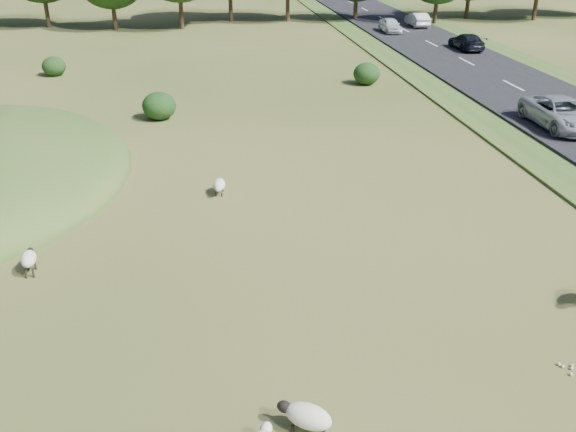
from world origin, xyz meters
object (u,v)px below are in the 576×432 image
object	(u,v)px
car_0	(390,25)
car_3	(467,41)
car_4	(417,19)
sheep_0	(219,185)
sheep_1	(307,416)
sheep_4	(29,259)
car_1	(562,113)

from	to	relation	value
car_0	car_3	world-z (taller)	car_0
car_0	car_4	bearing A→B (deg)	39.76
sheep_0	car_3	xyz separation A→B (m)	(22.10, 28.16, 0.50)
sheep_1	car_4	xyz separation A→B (m)	(20.79, 54.94, 0.47)
sheep_0	car_4	xyz separation A→B (m)	(22.10, 41.10, 0.54)
sheep_4	car_3	xyz separation A→B (m)	(28.35, 33.84, 0.37)
sheep_4	car_0	distance (m)	50.05
sheep_0	car_4	size ratio (longest dim) A/B	0.27
car_1	car_4	size ratio (longest dim) A/B	1.31
sheep_1	car_4	world-z (taller)	car_4
car_3	car_0	bearing A→B (deg)	-68.77
sheep_0	car_1	distance (m)	19.29
sheep_1	car_1	xyz separation A→B (m)	(16.99, 19.90, 0.54)
sheep_0	car_0	xyz separation A→B (m)	(18.30, 37.94, 0.52)
car_1	car_3	size ratio (longest dim) A/B	1.22
sheep_0	car_0	bearing A→B (deg)	162.07
sheep_1	car_3	distance (m)	46.86
car_3	sheep_1	bearing A→B (deg)	63.67
sheep_1	car_1	size ratio (longest dim) A/B	0.24
sheep_4	sheep_1	bearing A→B (deg)	-141.95
sheep_1	car_3	xyz separation A→B (m)	(20.79, 42.00, 0.43)
car_0	sheep_0	bearing A→B (deg)	-115.75
car_0	car_4	xyz separation A→B (m)	(3.80, 3.16, 0.02)
car_1	car_0	bearing A→B (deg)	90.00
sheep_4	sheep_0	bearing A→B (deg)	-52.57
sheep_1	sheep_4	size ratio (longest dim) A/B	1.21
sheep_4	car_3	bearing A→B (deg)	-44.76
car_3	car_4	bearing A→B (deg)	-90.00
sheep_1	car_0	distance (m)	54.49
car_1	sheep_1	bearing A→B (deg)	-130.48
car_0	car_1	size ratio (longest dim) A/B	0.72
car_3	car_1	bearing A→B (deg)	80.24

